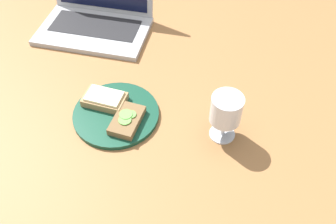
# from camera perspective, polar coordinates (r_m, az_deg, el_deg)

# --- Properties ---
(wooden_table) EXTENTS (1.40, 1.40, 0.03)m
(wooden_table) POSITION_cam_1_polar(r_m,az_deg,el_deg) (1.01, -4.75, -0.35)
(wooden_table) COLOR #9E6B3D
(wooden_table) RESTS_ON ground
(plate) EXTENTS (0.23, 0.23, 0.01)m
(plate) POSITION_cam_1_polar(r_m,az_deg,el_deg) (0.99, -7.92, -0.31)
(plate) COLOR #144733
(plate) RESTS_ON wooden_table
(sandwich_with_cucumber) EXTENTS (0.07, 0.11, 0.02)m
(sandwich_with_cucumber) POSITION_cam_1_polar(r_m,az_deg,el_deg) (0.95, -6.28, -1.22)
(sandwich_with_cucumber) COLOR brown
(sandwich_with_cucumber) RESTS_ON plate
(sandwich_with_cheese) EXTENTS (0.12, 0.08, 0.03)m
(sandwich_with_cheese) POSITION_cam_1_polar(r_m,az_deg,el_deg) (1.01, -9.68, 1.88)
(sandwich_with_cheese) COLOR #A88456
(sandwich_with_cheese) RESTS_ON plate
(wine_glass) EXTENTS (0.08, 0.08, 0.13)m
(wine_glass) POSITION_cam_1_polar(r_m,az_deg,el_deg) (0.89, 8.85, 0.20)
(wine_glass) COLOR white
(wine_glass) RESTS_ON wooden_table
(laptop) EXTENTS (0.35, 0.25, 0.21)m
(laptop) POSITION_cam_1_polar(r_m,az_deg,el_deg) (1.28, -10.85, 14.34)
(laptop) COLOR #ADAFB5
(laptop) RESTS_ON wooden_table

